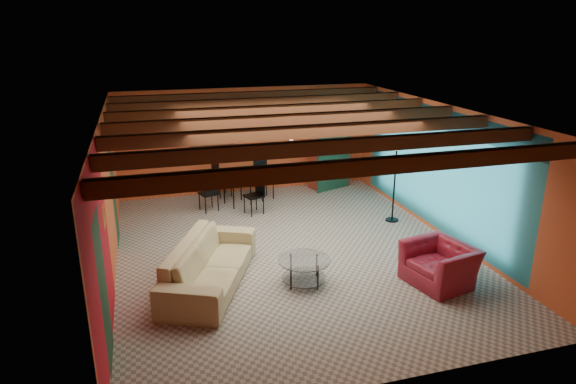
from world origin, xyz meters
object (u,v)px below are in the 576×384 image
object	(u,v)px
armchair	(440,264)
dining_table	(237,185)
floor_lamp	(395,182)
potted_plant	(332,109)
armoire	(330,153)
vase	(236,161)
coffee_table	(304,271)
sofa	(210,263)

from	to	relation	value
armchair	dining_table	distance (m)	5.51
dining_table	floor_lamp	size ratio (longest dim) A/B	1.04
potted_plant	armchair	bearing A→B (deg)	-91.58
armoire	floor_lamp	world-z (taller)	armoire
armoire	potted_plant	bearing A→B (deg)	0.00
armchair	dining_table	world-z (taller)	dining_table
dining_table	vase	bearing A→B (deg)	0.00
coffee_table	armoire	xyz separation A→B (m)	(2.35, 4.99, 0.71)
armchair	floor_lamp	world-z (taller)	floor_lamp
armoire	sofa	bearing A→B (deg)	-151.14
armchair	coffee_table	bearing A→B (deg)	-118.99
dining_table	potted_plant	world-z (taller)	potted_plant
dining_table	armoire	xyz separation A→B (m)	(2.68, 0.73, 0.44)
potted_plant	armoire	bearing A→B (deg)	0.00
potted_plant	vase	xyz separation A→B (m)	(-2.68, -0.73, -1.01)
coffee_table	potted_plant	distance (m)	5.83
sofa	dining_table	bearing A→B (deg)	7.12
vase	armchair	bearing A→B (deg)	-62.77
floor_lamp	vase	world-z (taller)	floor_lamp
dining_table	vase	world-z (taller)	vase
armchair	sofa	bearing A→B (deg)	-118.80
armoire	vase	world-z (taller)	armoire
coffee_table	potted_plant	xyz separation A→B (m)	(2.35, 4.99, 1.88)
coffee_table	dining_table	bearing A→B (deg)	94.33
sofa	vase	distance (m)	4.08
coffee_table	floor_lamp	world-z (taller)	floor_lamp
armchair	floor_lamp	size ratio (longest dim) A/B	0.59
coffee_table	vase	xyz separation A→B (m)	(-0.32, 4.26, 0.87)
potted_plant	dining_table	bearing A→B (deg)	-164.72
coffee_table	floor_lamp	size ratio (longest dim) A/B	0.49
dining_table	floor_lamp	distance (m)	3.76
floor_lamp	vase	bearing A→B (deg)	146.81
dining_table	armoire	distance (m)	2.81
armoire	vase	xyz separation A→B (m)	(-2.68, -0.73, 0.16)
dining_table	potted_plant	xyz separation A→B (m)	(2.68, 0.73, 1.61)
potted_plant	vase	size ratio (longest dim) A/B	2.18
dining_table	armoire	world-z (taller)	armoire
armchair	dining_table	bearing A→B (deg)	-165.69
floor_lamp	potted_plant	xyz separation A→B (m)	(-0.45, 2.78, 1.19)
armchair	floor_lamp	distance (m)	2.97
potted_plant	coffee_table	bearing A→B (deg)	-115.22
armchair	potted_plant	world-z (taller)	potted_plant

